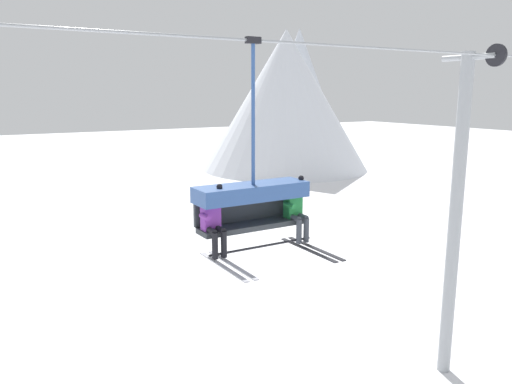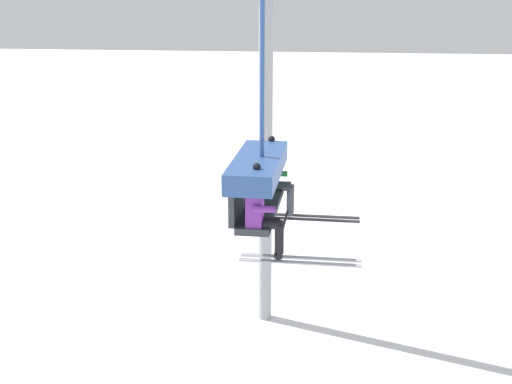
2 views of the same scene
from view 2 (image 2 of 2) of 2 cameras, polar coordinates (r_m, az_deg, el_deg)
lift_tower_far at (r=16.78m, az=0.91°, el=3.65°), size 0.36×1.88×9.32m
chairlift_chair at (r=9.59m, az=0.10°, el=1.67°), size 2.24×0.74×3.84m
skier_purple at (r=8.79m, az=0.69°, el=-1.84°), size 0.48×1.70×1.34m
skier_green at (r=10.52m, az=1.91°, el=1.31°), size 0.48×1.70×1.34m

